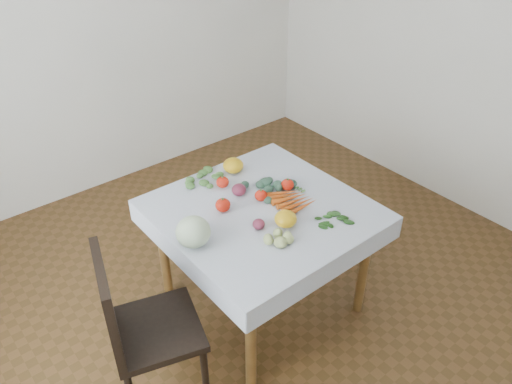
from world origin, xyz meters
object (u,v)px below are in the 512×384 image
cabbage (193,232)px  carrot_bunch (291,200)px  table (262,223)px  chair (136,323)px  heirloom_back (233,165)px

cabbage → carrot_bunch: size_ratio=0.69×
table → cabbage: size_ratio=5.48×
table → chair: (-0.90, -0.13, -0.10)m
cabbage → heirloom_back: bearing=37.2°
table → carrot_bunch: carrot_bunch is taller
heirloom_back → table: bearing=-104.9°
table → chair: chair is taller
table → chair: 0.92m
chair → cabbage: chair is taller
chair → cabbage: 0.52m
chair → carrot_bunch: bearing=3.6°
carrot_bunch → heirloom_back: bearing=96.5°
cabbage → table: bearing=2.5°
table → cabbage: cabbage is taller
chair → cabbage: (0.42, 0.11, 0.29)m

